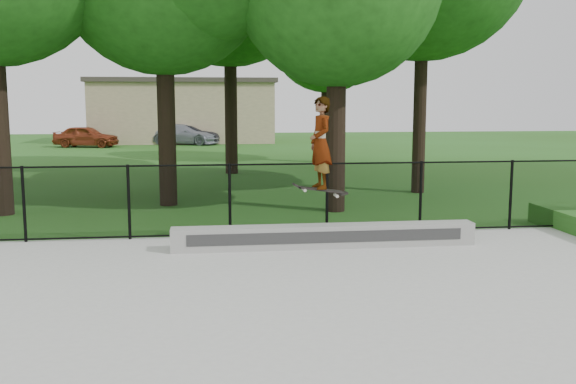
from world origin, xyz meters
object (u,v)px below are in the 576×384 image
Objects in this scene: car_a at (86,136)px; car_c at (184,134)px; grind_ledge at (325,236)px; car_b at (190,135)px; skater_airborne at (321,145)px.

car_c is (5.83, 1.67, 0.01)m from car_a.
car_c reaches higher than grind_ledge.
car_a reaches higher than grind_ledge.
car_c is at bearing 132.66° from car_b.
car_b is at bearing 95.83° from skater_airborne.
car_c is at bearing 96.88° from grind_ledge.
grind_ledge is 1.74m from skater_airborne.
car_c is 30.77m from skater_airborne.
car_b is at bearing -60.50° from car_a.
car_b is 1.90× the size of skater_airborne.
grind_ledge is 30.65m from car_c.
car_c reaches higher than car_b.
grind_ledge is 1.36× the size of car_c.
car_a is 1.10× the size of car_b.
grind_ledge is at bearing -148.86° from car_a.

